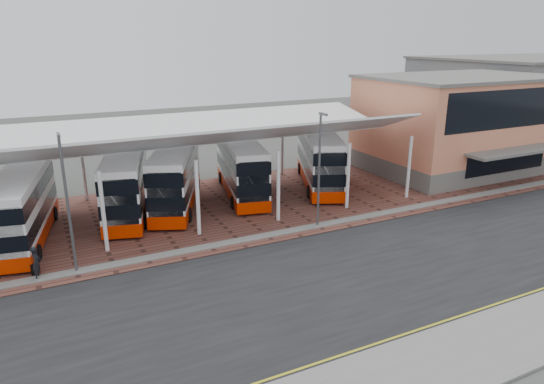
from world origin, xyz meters
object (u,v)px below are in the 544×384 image
object	(u,v)px
bus_1	(23,208)
bus_3	(176,177)
terminal	(459,123)
bus_5	(319,159)
bus_2	(126,183)
bus_4	(241,168)
pedestrian	(36,263)

from	to	relation	value
bus_1	bus_3	bearing A→B (deg)	23.33
terminal	bus_3	xyz separation A→B (m)	(-28.70, 1.03, -2.26)
bus_3	bus_5	bearing A→B (deg)	21.95
bus_1	bus_3	size ratio (longest dim) A/B	0.96
terminal	bus_1	distance (m)	39.56
bus_1	bus_5	bearing A→B (deg)	16.04
bus_2	bus_3	world-z (taller)	bus_3
bus_2	terminal	bearing A→B (deg)	12.82
bus_3	bus_4	xyz separation A→B (m)	(5.69, 0.45, -0.03)
bus_3	bus_5	size ratio (longest dim) A/B	0.98
bus_2	bus_3	distance (m)	3.77
bus_1	bus_2	xyz separation A→B (m)	(6.99, 2.44, 0.09)
bus_5	terminal	bearing A→B (deg)	20.29
bus_3	pedestrian	size ratio (longest dim) A/B	6.10
bus_4	pedestrian	bearing A→B (deg)	-137.66
terminal	bus_3	size ratio (longest dim) A/B	1.59
bus_1	pedestrian	xyz separation A→B (m)	(0.50, -6.16, -1.28)
bus_2	pedestrian	bearing A→B (deg)	-112.37
terminal	pedestrian	size ratio (longest dim) A/B	9.71
bus_1	terminal	bearing A→B (deg)	12.64
bus_1	bus_4	bearing A→B (deg)	20.52
bus_4	bus_2	bearing A→B (deg)	-164.57
bus_4	pedestrian	size ratio (longest dim) A/B	6.11
bus_5	bus_2	bearing A→B (deg)	-157.22
bus_2	bus_5	bearing A→B (deg)	14.03
bus_1	bus_4	distance (m)	16.70
bus_1	bus_2	bearing A→B (deg)	29.88
bus_2	pedestrian	world-z (taller)	bus_2
terminal	bus_3	distance (m)	28.81
bus_2	pedestrian	size ratio (longest dim) A/B	6.13
bus_4	bus_5	bearing A→B (deg)	7.96
bus_1	pedestrian	world-z (taller)	bus_1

